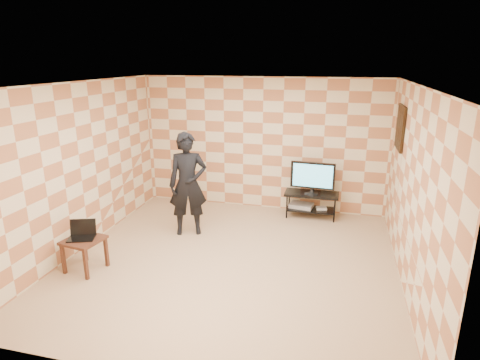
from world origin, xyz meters
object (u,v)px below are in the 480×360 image
Objects in this scene: side_table at (84,244)px; person at (188,184)px; tv_stand at (311,199)px; tv at (313,176)px.

person is at bearing 58.18° from side_table.
person is at bearing -148.06° from tv_stand.
side_table is at bearing -136.54° from tv.
person is (1.02, 1.64, 0.51)m from side_table.
person reaches higher than side_table.
tv_stand is 0.48m from tv.
tv_stand is at bearing 43.49° from side_table.
tv is 4.28m from side_table.
side_table is 2.00m from person.
person is at bearing -148.12° from tv.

